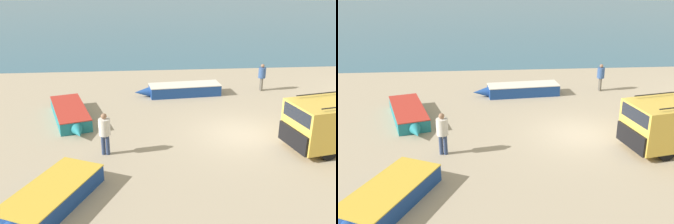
% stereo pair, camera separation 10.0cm
% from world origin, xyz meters
% --- Properties ---
extents(ground_plane, '(200.00, 200.00, 0.00)m').
position_xyz_m(ground_plane, '(0.00, 0.00, 0.00)').
color(ground_plane, tan).
extents(sea_water, '(120.00, 80.00, 0.01)m').
position_xyz_m(sea_water, '(0.00, 52.00, 0.00)').
color(sea_water, '#33607A').
rests_on(sea_water, ground_plane).
extents(fishing_rowboat_0, '(2.62, 5.23, 0.62)m').
position_xyz_m(fishing_rowboat_0, '(-8.18, 2.54, 0.31)').
color(fishing_rowboat_0, '#1E757F').
rests_on(fishing_rowboat_0, ground_plane).
extents(fishing_rowboat_1, '(3.14, 4.64, 0.64)m').
position_xyz_m(fishing_rowboat_1, '(-7.74, -5.02, 0.32)').
color(fishing_rowboat_1, navy).
rests_on(fishing_rowboat_1, ground_plane).
extents(fishing_rowboat_2, '(5.16, 1.69, 0.66)m').
position_xyz_m(fishing_rowboat_2, '(-2.19, 6.04, 0.33)').
color(fishing_rowboat_2, navy).
rests_on(fishing_rowboat_2, ground_plane).
extents(fisherman_0, '(0.47, 0.47, 1.80)m').
position_xyz_m(fisherman_0, '(-6.18, -1.45, 1.08)').
color(fisherman_0, navy).
rests_on(fisherman_0, ground_plane).
extents(fisherman_1, '(0.44, 0.44, 1.66)m').
position_xyz_m(fisherman_1, '(2.84, 6.54, 1.00)').
color(fisherman_1, '#5B564C').
rests_on(fisherman_1, ground_plane).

